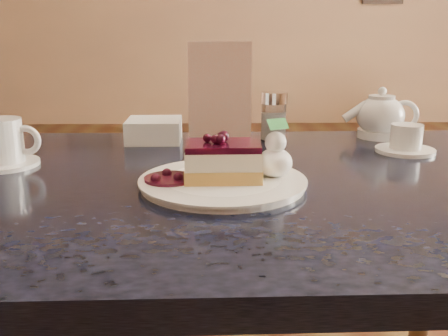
{
  "coord_description": "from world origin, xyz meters",
  "views": [
    {
      "loc": [
        -0.12,
        -0.74,
        1.02
      ],
      "look_at": [
        -0.09,
        -0.02,
        0.83
      ],
      "focal_mm": 40.0,
      "sensor_mm": 36.0,
      "label": 1
    }
  ],
  "objects_px": {
    "main_table": "(222,220)",
    "cheesecake_slice": "(223,161)",
    "tea_set": "(385,122)",
    "dessert_plate": "(223,182)",
    "coffee_set": "(2,145)"
  },
  "relations": [
    {
      "from": "dessert_plate",
      "to": "cheesecake_slice",
      "type": "bearing_deg",
      "value": -90.0
    },
    {
      "from": "main_table",
      "to": "dessert_plate",
      "type": "xyz_separation_m",
      "value": [
        0.0,
        -0.05,
        0.09
      ]
    },
    {
      "from": "tea_set",
      "to": "dessert_plate",
      "type": "bearing_deg",
      "value": -137.81
    },
    {
      "from": "dessert_plate",
      "to": "coffee_set",
      "type": "xyz_separation_m",
      "value": [
        -0.41,
        0.14,
        0.03
      ]
    },
    {
      "from": "main_table",
      "to": "cheesecake_slice",
      "type": "height_order",
      "value": "cheesecake_slice"
    },
    {
      "from": "cheesecake_slice",
      "to": "coffee_set",
      "type": "xyz_separation_m",
      "value": [
        -0.41,
        0.14,
        -0.0
      ]
    },
    {
      "from": "cheesecake_slice",
      "to": "tea_set",
      "type": "bearing_deg",
      "value": 41.76
    },
    {
      "from": "main_table",
      "to": "tea_set",
      "type": "relative_size",
      "value": 4.58
    },
    {
      "from": "main_table",
      "to": "coffee_set",
      "type": "xyz_separation_m",
      "value": [
        -0.41,
        0.09,
        0.12
      ]
    },
    {
      "from": "cheesecake_slice",
      "to": "coffee_set",
      "type": "distance_m",
      "value": 0.44
    },
    {
      "from": "main_table",
      "to": "cheesecake_slice",
      "type": "distance_m",
      "value": 0.13
    },
    {
      "from": "cheesecake_slice",
      "to": "tea_set",
      "type": "xyz_separation_m",
      "value": [
        0.39,
        0.35,
        0.0
      ]
    },
    {
      "from": "dessert_plate",
      "to": "coffee_set",
      "type": "height_order",
      "value": "coffee_set"
    },
    {
      "from": "coffee_set",
      "to": "dessert_plate",
      "type": "bearing_deg",
      "value": -19.05
    },
    {
      "from": "coffee_set",
      "to": "tea_set",
      "type": "relative_size",
      "value": 0.53
    }
  ]
}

